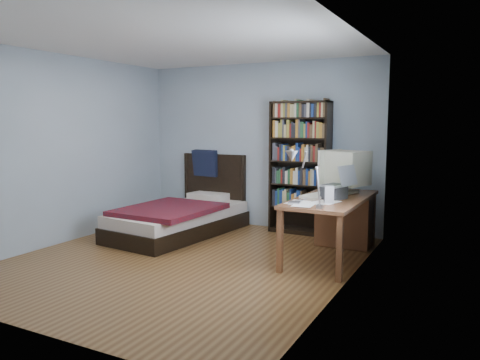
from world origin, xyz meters
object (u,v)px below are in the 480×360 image
(speaker, at_px, (329,195))
(soda_can, at_px, (325,190))
(bookshelf, at_px, (300,168))
(keyboard, at_px, (318,196))
(laptop, at_px, (336,189))
(bed, at_px, (182,216))
(desk_lamp, at_px, (297,162))
(crt_monitor, at_px, (346,169))
(desk, at_px, (342,216))

(speaker, distance_m, soda_can, 0.67)
(bookshelf, bearing_deg, keyboard, -59.71)
(laptop, relative_size, bed, 0.18)
(desk_lamp, relative_size, soda_can, 5.55)
(laptop, xyz_separation_m, keyboard, (-0.21, 0.02, -0.09))
(keyboard, distance_m, speaker, 0.42)
(crt_monitor, bearing_deg, laptop, -86.68)
(speaker, bearing_deg, keyboard, 104.20)
(crt_monitor, distance_m, soda_can, 0.39)
(laptop, bearing_deg, crt_monitor, 93.32)
(crt_monitor, distance_m, desk_lamp, 1.59)
(desk, distance_m, bed, 2.31)
(speaker, xyz_separation_m, soda_can, (-0.23, 0.62, -0.04))
(desk_lamp, xyz_separation_m, speaker, (0.12, 0.71, -0.41))
(soda_can, bearing_deg, desk, 60.12)
(laptop, distance_m, bed, 2.45)
(bed, bearing_deg, soda_can, -0.12)
(keyboard, bearing_deg, desk_lamp, -67.16)
(laptop, bearing_deg, bed, 172.75)
(crt_monitor, relative_size, laptop, 1.50)
(desk, bearing_deg, bookshelf, 144.14)
(keyboard, distance_m, bookshelf, 1.28)
(crt_monitor, relative_size, soda_can, 5.36)
(bookshelf, height_order, bed, bookshelf)
(desk, xyz_separation_m, bed, (-2.29, -0.25, -0.17))
(laptop, bearing_deg, speaker, -86.32)
(desk, height_order, bed, bed)
(desk_lamp, height_order, bookshelf, bookshelf)
(desk_lamp, relative_size, bed, 0.28)
(bookshelf, relative_size, bed, 0.86)
(crt_monitor, distance_m, keyboard, 0.62)
(crt_monitor, bearing_deg, desk_lamp, -92.34)
(crt_monitor, xyz_separation_m, speaker, (0.05, -0.86, -0.21))
(desk, height_order, crt_monitor, crt_monitor)
(desk, xyz_separation_m, soda_can, (-0.14, -0.25, 0.37))
(bookshelf, distance_m, bed, 1.85)
(laptop, height_order, keyboard, laptop)
(desk, distance_m, desk_lamp, 1.78)
(desk, relative_size, soda_can, 14.99)
(desk, height_order, desk_lamp, desk_lamp)
(keyboard, height_order, speaker, speaker)
(soda_can, bearing_deg, laptop, -54.28)
(soda_can, bearing_deg, bed, 179.88)
(crt_monitor, height_order, soda_can, crt_monitor)
(keyboard, xyz_separation_m, bookshelf, (-0.64, 1.09, 0.21))
(bed, bearing_deg, speaker, -14.80)
(crt_monitor, relative_size, keyboard, 1.19)
(speaker, bearing_deg, desk_lamp, -118.92)
(laptop, relative_size, keyboard, 0.80)
(keyboard, relative_size, speaker, 2.61)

